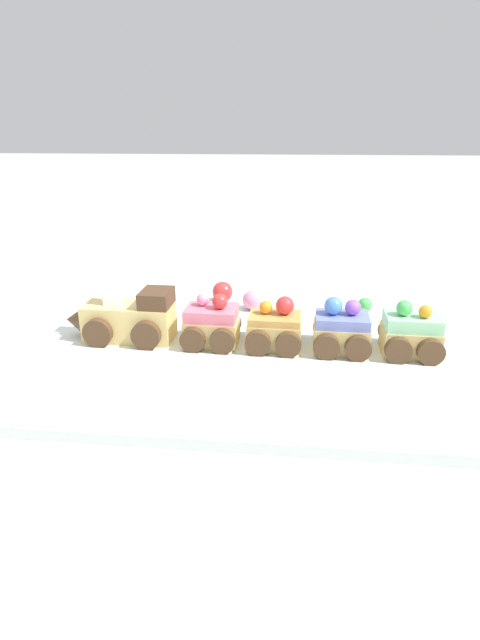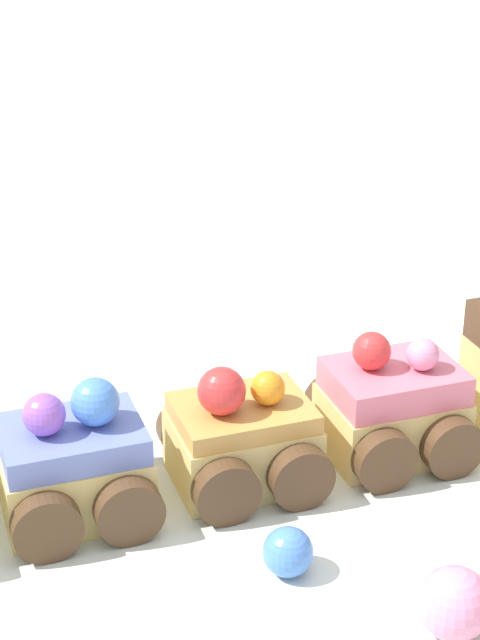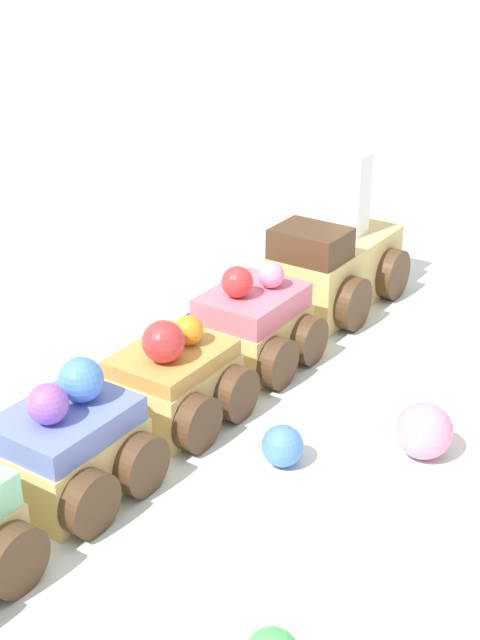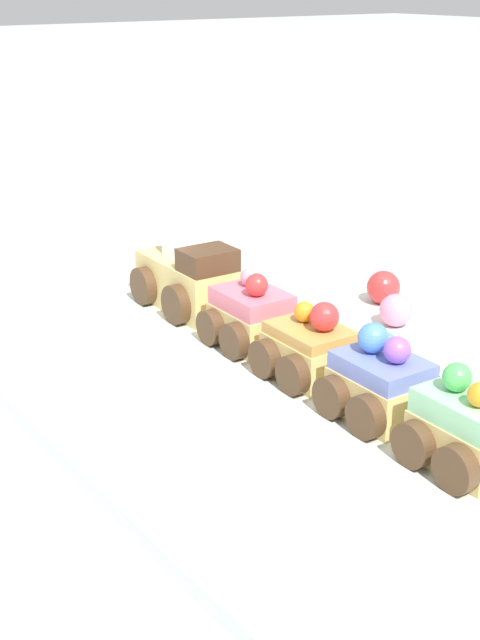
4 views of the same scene
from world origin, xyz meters
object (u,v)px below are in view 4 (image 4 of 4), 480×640
object	(u,v)px
cake_train_locomotive	(183,277)
cake_car_caramel	(310,350)
cake_car_strawberry	(252,318)
cake_car_mint	(468,431)
gumball_blue	(385,345)
cake_car_blueberry	(381,385)
gumball_red	(383,287)
gumball_pink	(394,309)

from	to	relation	value
cake_train_locomotive	cake_car_caramel	bearing A→B (deg)	-179.91
cake_car_strawberry	cake_car_mint	xyz separation A→B (m)	(-0.23, 0.01, 0.00)
cake_train_locomotive	gumball_blue	world-z (taller)	cake_train_locomotive
cake_car_blueberry	cake_car_mint	bearing A→B (deg)	179.77
gumball_red	cake_car_strawberry	bearing A→B (deg)	93.19
gumball_pink	cake_car_mint	bearing A→B (deg)	146.52
cake_car_caramel	gumball_blue	world-z (taller)	cake_car_caramel
cake_car_blueberry	cake_train_locomotive	bearing A→B (deg)	0.02
cake_car_strawberry	gumball_pink	bearing A→B (deg)	-105.06
cake_train_locomotive	cake_car_mint	bearing A→B (deg)	179.96
cake_car_blueberry	cake_car_mint	distance (m)	0.08
gumball_blue	cake_train_locomotive	bearing A→B (deg)	18.98
cake_train_locomotive	gumball_blue	bearing A→B (deg)	-159.69
gumball_pink	cake_car_blueberry	bearing A→B (deg)	132.63
gumball_blue	cake_car_strawberry	bearing A→B (deg)	39.84
cake_car_blueberry	cake_car_strawberry	bearing A→B (deg)	0.04
cake_car_caramel	cake_car_mint	bearing A→B (deg)	179.81
cake_car_blueberry	gumball_red	xyz separation A→B (m)	(0.16, -0.16, -0.01)
cake_train_locomotive	gumball_red	xyz separation A→B (m)	(-0.10, -0.15, -0.01)
cake_train_locomotive	gumball_pink	size ratio (longest dim) A/B	4.80
gumball_pink	cake_train_locomotive	bearing A→B (deg)	39.51
cake_train_locomotive	cake_car_mint	size ratio (longest dim) A/B	1.98
cake_car_mint	gumball_pink	size ratio (longest dim) A/B	2.43
cake_car_mint	gumball_blue	distance (m)	0.17
cake_train_locomotive	cake_car_strawberry	world-z (taller)	cake_train_locomotive
cake_train_locomotive	gumball_red	distance (m)	0.18
cake_car_blueberry	gumball_pink	size ratio (longest dim) A/B	2.43
cake_car_mint	gumball_blue	world-z (taller)	cake_car_mint
cake_car_caramel	gumball_pink	size ratio (longest dim) A/B	2.43
cake_car_mint	gumball_blue	size ratio (longest dim) A/B	3.32
cake_car_strawberry	cake_car_caramel	size ratio (longest dim) A/B	1.00
gumball_red	cake_train_locomotive	bearing A→B (deg)	56.11
cake_car_blueberry	gumball_blue	bearing A→B (deg)	-44.41
cake_train_locomotive	cake_car_strawberry	bearing A→B (deg)	-180.00
cake_car_strawberry	gumball_pink	world-z (taller)	cake_car_strawberry
cake_car_strawberry	gumball_blue	size ratio (longest dim) A/B	3.32
cake_train_locomotive	cake_car_blueberry	size ratio (longest dim) A/B	1.98
cake_train_locomotive	cake_car_blueberry	world-z (taller)	cake_train_locomotive
cake_car_blueberry	gumball_pink	bearing A→B (deg)	-46.04
cake_car_mint	cake_car_blueberry	bearing A→B (deg)	-0.23
cake_train_locomotive	cake_car_blueberry	bearing A→B (deg)	-179.98
cake_car_caramel	cake_car_blueberry	xyz separation A→B (m)	(-0.08, 0.00, 0.00)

